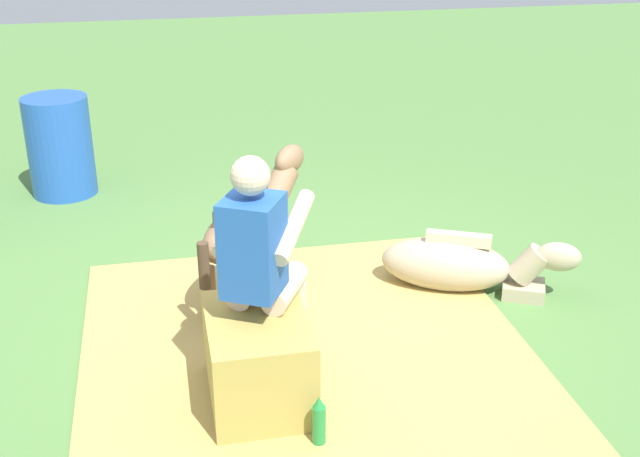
% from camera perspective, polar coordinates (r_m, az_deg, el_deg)
% --- Properties ---
extents(ground_plane, '(24.00, 24.00, 0.00)m').
position_cam_1_polar(ground_plane, '(5.24, -1.49, -6.67)').
color(ground_plane, '#568442').
extents(hay_patch, '(2.69, 2.66, 0.02)m').
position_cam_1_polar(hay_patch, '(4.99, -1.11, -8.21)').
color(hay_patch, tan).
rests_on(hay_patch, ground).
extents(hay_bale, '(0.73, 0.53, 0.52)m').
position_cam_1_polar(hay_bale, '(4.40, -4.38, -9.28)').
color(hay_bale, tan).
rests_on(hay_bale, ground).
extents(person_seated, '(0.72, 0.60, 1.40)m').
position_cam_1_polar(person_seated, '(4.28, -4.13, -2.23)').
color(person_seated, beige).
rests_on(person_seated, ground).
extents(pony_standing, '(1.15, 0.94, 0.91)m').
position_cam_1_polar(pony_standing, '(5.30, -5.00, 0.30)').
color(pony_standing, '#8C6B4C').
rests_on(pony_standing, ground).
extents(pony_lying, '(0.82, 1.32, 0.42)m').
position_cam_1_polar(pony_lying, '(5.63, 9.82, -2.51)').
color(pony_lying, tan).
rests_on(pony_lying, ground).
extents(soda_bottle, '(0.07, 0.07, 0.30)m').
position_cam_1_polar(soda_bottle, '(4.15, -0.07, -13.52)').
color(soda_bottle, '#268C3F').
rests_on(soda_bottle, ground).
extents(water_barrel, '(0.56, 0.56, 0.88)m').
position_cam_1_polar(water_barrel, '(7.51, -17.87, 5.55)').
color(water_barrel, blue).
rests_on(water_barrel, ground).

